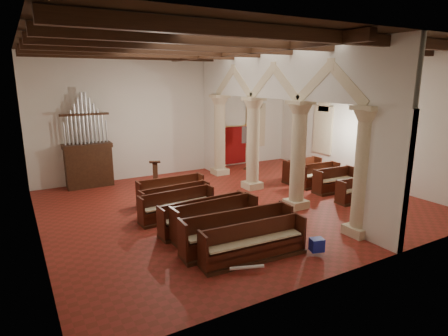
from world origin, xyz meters
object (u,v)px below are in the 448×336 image
at_px(lectern, 155,175).
at_px(aisle_pew_0, 357,194).
at_px(processional_banner, 246,155).
at_px(pipe_organ, 88,157).
at_px(nave_pew_0, 254,248).

relative_size(lectern, aisle_pew_0, 0.66).
distance_m(processional_banner, aisle_pew_0, 6.97).
bearing_deg(pipe_organ, lectern, -28.26).
bearing_deg(nave_pew_0, pipe_organ, 107.70).
height_order(lectern, processional_banner, processional_banner).
distance_m(pipe_organ, aisle_pew_0, 11.80).
distance_m(lectern, aisle_pew_0, 8.84).
xyz_separation_m(pipe_organ, aisle_pew_0, (8.90, -7.67, -1.05)).
relative_size(lectern, processional_banner, 0.49).
distance_m(pipe_organ, lectern, 3.13).
bearing_deg(aisle_pew_0, nave_pew_0, -159.51).
relative_size(processional_banner, nave_pew_0, 0.81).
height_order(processional_banner, nave_pew_0, processional_banner).
height_order(processional_banner, aisle_pew_0, processional_banner).
distance_m(lectern, processional_banner, 5.49).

